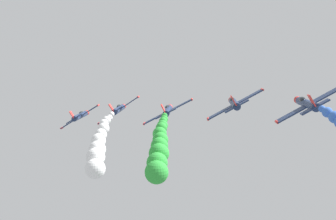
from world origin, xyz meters
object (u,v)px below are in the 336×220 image
at_px(airplane_left_inner, 119,109).
at_px(airplane_left_outer, 234,103).
at_px(airplane_lead, 80,116).
at_px(airplane_right_inner, 168,111).
at_px(airplane_right_outer, 307,104).

distance_m(airplane_left_inner, airplane_left_outer, 26.61).
height_order(airplane_lead, airplane_left_outer, airplane_left_outer).
height_order(airplane_left_inner, airplane_left_outer, airplane_left_outer).
xyz_separation_m(airplane_lead, airplane_left_inner, (9.43, -6.85, 2.25)).
bearing_deg(airplane_right_inner, airplane_lead, 142.79).
distance_m(airplane_lead, airplane_right_inner, 24.66).
distance_m(airplane_left_inner, airplane_right_outer, 38.58).
relative_size(airplane_left_inner, airplane_right_inner, 1.00).
height_order(airplane_lead, airplane_right_outer, airplane_right_outer).
bearing_deg(airplane_right_inner, airplane_right_outer, -40.13).
xyz_separation_m(airplane_left_inner, airplane_right_outer, (29.61, -24.43, 3.85)).
distance_m(airplane_lead, airplane_left_outer, 38.46).
distance_m(airplane_lead, airplane_right_outer, 50.40).
bearing_deg(airplane_right_outer, airplane_left_outer, 137.68).
height_order(airplane_left_outer, airplane_right_outer, airplane_right_outer).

